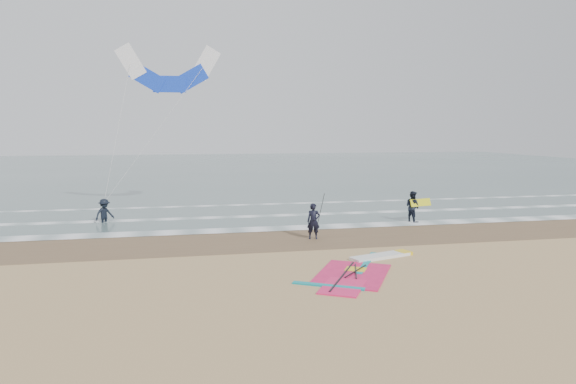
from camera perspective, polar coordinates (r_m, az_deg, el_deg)
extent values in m
plane|color=tan|center=(17.56, 7.32, -8.98)|extent=(120.00, 120.00, 0.00)
cube|color=#47605E|center=(64.38, -6.65, 2.59)|extent=(120.00, 80.00, 0.02)
cube|color=brown|center=(23.15, 2.49, -5.04)|extent=(120.00, 5.00, 0.01)
cube|color=white|center=(25.24, 1.27, -3.97)|extent=(120.00, 1.20, 0.02)
cube|color=white|center=(28.90, -0.41, -2.58)|extent=(120.00, 0.70, 0.02)
cube|color=white|center=(33.27, -1.91, -1.33)|extent=(120.00, 0.50, 0.01)
cube|color=white|center=(19.79, 10.21, -7.04)|extent=(2.54, 1.35, 0.12)
cube|color=yellow|center=(20.52, 12.69, -6.59)|extent=(0.61, 0.70, 0.13)
cube|color=#EE1E5D|center=(17.41, 7.13, -9.05)|extent=(3.46, 3.83, 0.04)
cube|color=#EE1E5D|center=(16.02, 6.08, -10.45)|extent=(1.92, 2.13, 0.05)
cube|color=#0C8C99|center=(18.90, 8.74, -7.78)|extent=(1.77, 2.85, 0.05)
cube|color=#0C8C99|center=(16.08, 4.50, -10.35)|extent=(2.08, 1.32, 0.05)
cube|color=yellow|center=(17.95, 7.53, -8.55)|extent=(0.90, 0.86, 0.05)
cylinder|color=black|center=(17.10, 6.08, -9.23)|extent=(1.83, 3.11, 0.06)
cylinder|color=black|center=(17.64, 7.54, -8.68)|extent=(1.22, 1.35, 0.04)
cylinder|color=black|center=(17.64, 7.54, -8.68)|extent=(0.59, 1.70, 0.04)
imported|color=black|center=(22.66, 2.85, -3.27)|extent=(0.63, 0.46, 1.59)
imported|color=black|center=(27.55, 13.66, -1.59)|extent=(0.89, 0.98, 1.63)
imported|color=black|center=(28.19, -19.74, -1.64)|extent=(1.18, 1.12, 1.61)
cylinder|color=black|center=(22.68, 3.59, -2.32)|extent=(0.17, 0.86, 1.82)
cube|color=yellow|center=(27.60, 14.52, -1.14)|extent=(1.30, 0.51, 0.39)
cube|color=white|center=(31.28, -17.09, 13.69)|extent=(1.76, 0.13, 2.10)
cube|color=blue|center=(31.11, -15.36, 12.13)|extent=(2.10, 0.14, 1.75)
cube|color=blue|center=(31.03, -13.04, 11.60)|extent=(1.88, 0.14, 0.94)
cube|color=blue|center=(31.06, -10.76, 12.26)|extent=(2.10, 0.14, 1.75)
cube|color=white|center=(31.19, -9.10, 13.92)|extent=(1.76, 0.13, 2.10)
cylinder|color=beige|center=(29.46, -18.38, 6.66)|extent=(1.30, 3.32, 7.61)
cylinder|color=beige|center=(29.29, -14.24, 6.80)|extent=(5.53, 3.32, 7.62)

